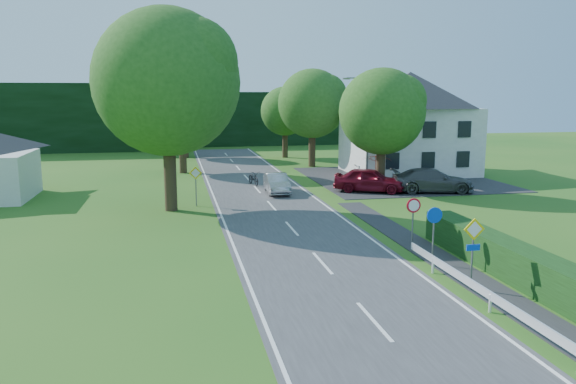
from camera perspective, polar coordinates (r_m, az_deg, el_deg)
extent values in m
cube|color=#3B3B3E|center=(30.45, -0.39, -2.89)|extent=(7.00, 80.00, 0.04)
cube|color=#262628|center=(46.21, 11.18, 1.34)|extent=(14.00, 16.00, 0.04)
cube|color=white|center=(30.01, -6.50, -3.10)|extent=(0.12, 80.00, 0.01)
cube|color=white|center=(31.22, 5.48, -2.57)|extent=(0.12, 80.00, 0.01)
cube|color=black|center=(76.45, -1.17, 7.49)|extent=(30.00, 5.00, 7.00)
cube|color=silver|center=(49.42, 12.10, 5.11)|extent=(10.00, 8.00, 5.60)
pyramid|color=#222326|center=(49.26, 12.28, 10.10)|extent=(10.60, 8.40, 3.00)
cylinder|color=slate|center=(41.63, 8.10, 6.02)|extent=(0.16, 0.16, 8.00)
cylinder|color=slate|center=(41.29, 7.16, 11.42)|extent=(1.70, 0.10, 0.10)
cube|color=slate|center=(41.01, 5.95, 11.39)|extent=(0.50, 0.18, 0.12)
cylinder|color=slate|center=(20.62, 18.20, -6.29)|extent=(0.07, 0.07, 2.40)
cube|color=yellow|center=(20.35, 18.39, -3.61)|extent=(0.78, 0.04, 0.78)
cube|color=white|center=(20.35, 18.39, -3.61)|extent=(0.57, 0.05, 0.57)
cube|color=blue|center=(20.51, 18.29, -5.37)|extent=(0.50, 0.04, 0.22)
cylinder|color=slate|center=(23.20, 14.53, -4.57)|extent=(0.07, 0.07, 2.20)
cylinder|color=blue|center=(22.96, 14.67, -2.30)|extent=(0.64, 0.04, 0.64)
cylinder|color=slate|center=(24.96, 12.53, -3.47)|extent=(0.07, 0.07, 2.20)
cylinder|color=red|center=(24.73, 12.64, -1.34)|extent=(0.64, 0.04, 0.64)
cylinder|color=white|center=(24.71, 12.66, -1.35)|extent=(0.48, 0.04, 0.48)
cylinder|color=slate|center=(34.63, -9.33, 0.36)|extent=(0.07, 0.07, 2.20)
cube|color=yellow|center=(34.45, -9.37, 1.91)|extent=(0.78, 0.04, 0.78)
cube|color=white|center=(34.45, -9.37, 1.91)|extent=(0.57, 0.05, 0.57)
imported|color=#A4A4A9|center=(38.56, -1.15, 0.89)|extent=(1.57, 4.13, 1.34)
imported|color=black|center=(42.10, -3.52, 1.43)|extent=(1.07, 2.09, 1.05)
imported|color=maroon|center=(39.45, 8.28, 1.23)|extent=(5.29, 3.93, 1.68)
imported|color=silver|center=(47.15, 9.37, 2.43)|extent=(4.20, 1.61, 1.37)
imported|color=#46474B|center=(40.16, 14.44, 1.15)|extent=(5.98, 3.39, 1.63)
imported|color=silver|center=(49.45, 16.84, 2.45)|extent=(5.08, 3.14, 1.31)
imported|color=#B72C0E|center=(43.59, 8.92, 2.36)|extent=(3.11, 3.13, 2.15)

